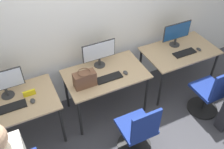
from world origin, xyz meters
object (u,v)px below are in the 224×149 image
at_px(mouse_center, 125,73).
at_px(handbag, 85,79).
at_px(keyboard_right, 185,53).
at_px(monitor_left, 3,83).
at_px(keyboard_left, 11,107).
at_px(mouse_right, 199,49).
at_px(monitor_center, 99,53).
at_px(office_chair_right, 210,94).
at_px(office_chair_center, 138,133).
at_px(keyboard_center, 109,78).
at_px(monitor_right, 177,33).
at_px(mouse_left, 33,101).

relative_size(mouse_center, handbag, 0.30).
bearing_deg(keyboard_right, monitor_left, 174.37).
height_order(keyboard_left, mouse_center, mouse_center).
xyz_separation_m(mouse_center, mouse_right, (1.34, -0.01, 0.00)).
bearing_deg(monitor_left, monitor_center, 2.36).
xyz_separation_m(keyboard_right, office_chair_right, (0.07, -0.64, -0.38)).
bearing_deg(keyboard_right, keyboard_left, 179.49).
xyz_separation_m(monitor_left, office_chair_right, (2.74, -0.91, -0.60)).
relative_size(mouse_center, office_chair_center, 0.10).
distance_m(monitor_left, keyboard_right, 2.69).
xyz_separation_m(mouse_center, office_chair_center, (-0.20, -0.75, -0.39)).
distance_m(keyboard_left, mouse_center, 1.60).
bearing_deg(handbag, keyboard_right, 0.05).
xyz_separation_m(monitor_center, keyboard_center, (0.00, -0.33, -0.22)).
xyz_separation_m(monitor_right, mouse_right, (0.26, -0.29, -0.22)).
relative_size(keyboard_left, monitor_center, 0.75).
height_order(mouse_center, mouse_right, same).
relative_size(keyboard_left, mouse_center, 4.24).
bearing_deg(mouse_left, mouse_center, -1.27).
bearing_deg(monitor_center, office_chair_center, -86.90).
bearing_deg(keyboard_right, office_chair_right, -83.75).
bearing_deg(monitor_left, mouse_right, -5.64).
height_order(mouse_left, keyboard_right, mouse_left).
bearing_deg(mouse_center, monitor_center, 127.62).
distance_m(mouse_left, keyboard_center, 1.07).
xyz_separation_m(office_chair_center, office_chair_right, (1.35, 0.12, 0.00)).
height_order(monitor_left, keyboard_center, monitor_left).
relative_size(monitor_center, mouse_right, 5.62).
bearing_deg(keyboard_center, mouse_right, -0.49).
bearing_deg(office_chair_center, keyboard_right, 30.98).
bearing_deg(monitor_right, keyboard_left, -174.82).
xyz_separation_m(mouse_center, keyboard_right, (1.08, 0.02, -0.01)).
xyz_separation_m(monitor_left, handbag, (0.98, -0.26, -0.12)).
bearing_deg(monitor_left, keyboard_left, -90.00).
bearing_deg(monitor_center, monitor_left, -177.64).
bearing_deg(office_chair_right, handbag, 159.99).
xyz_separation_m(keyboard_center, handbag, (-0.35, 0.01, 0.11)).
distance_m(office_chair_right, handbag, 1.93).
bearing_deg(mouse_center, keyboard_left, 178.49).
xyz_separation_m(keyboard_center, mouse_center, (0.26, -0.01, 0.01)).
xyz_separation_m(office_chair_center, handbag, (-0.41, 0.77, 0.49)).
distance_m(office_chair_center, keyboard_right, 1.54).
distance_m(monitor_center, monitor_right, 1.34).
distance_m(keyboard_left, mouse_left, 0.27).
height_order(keyboard_left, mouse_left, mouse_left).
bearing_deg(mouse_left, keyboard_left, 177.29).
distance_m(monitor_left, office_chair_center, 1.84).
xyz_separation_m(keyboard_left, mouse_right, (2.94, -0.05, 0.01)).
relative_size(mouse_left, monitor_right, 0.18).
bearing_deg(keyboard_center, mouse_center, -1.24).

